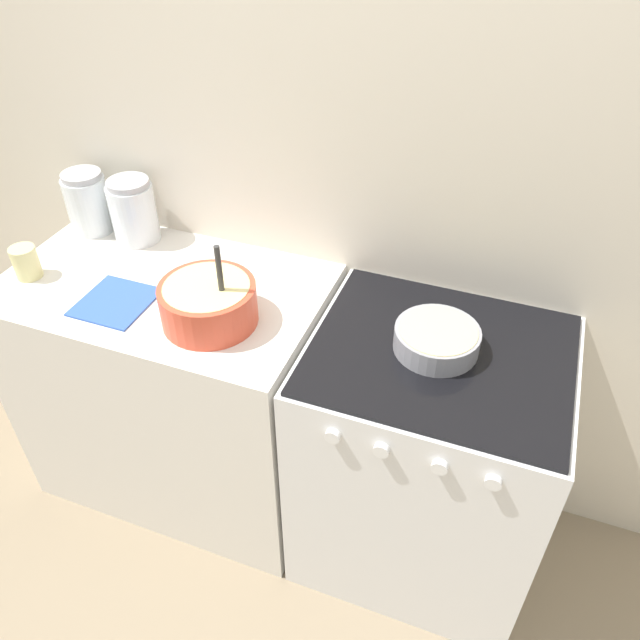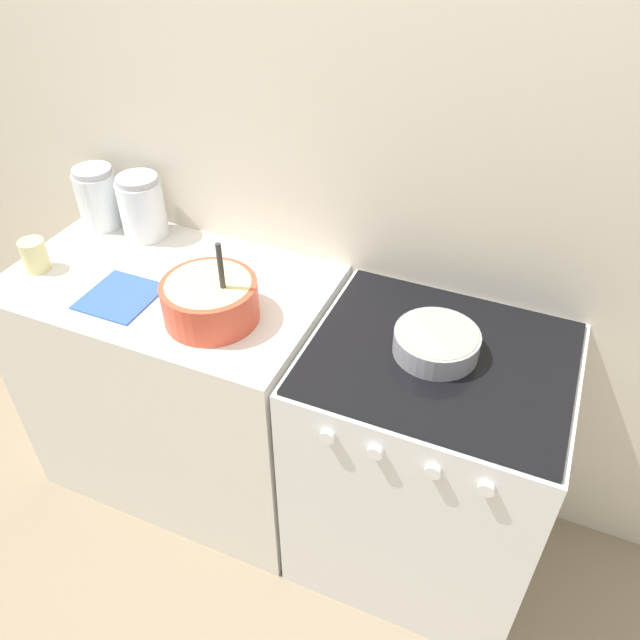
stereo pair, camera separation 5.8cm
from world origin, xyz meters
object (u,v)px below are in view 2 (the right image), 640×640
(stove, at_px, (424,462))
(baking_pan, at_px, (436,342))
(tin_can, at_px, (35,255))
(mixing_bowl, at_px, (210,298))
(storage_jar_left, at_px, (99,201))
(storage_jar_middle, at_px, (143,211))

(stove, height_order, baking_pan, baking_pan)
(tin_can, bearing_deg, stove, 4.52)
(mixing_bowl, relative_size, storage_jar_left, 1.29)
(baking_pan, xyz_separation_m, tin_can, (-1.25, -0.11, 0.02))
(storage_jar_left, height_order, tin_can, storage_jar_left)
(baking_pan, height_order, storage_jar_middle, storage_jar_middle)
(mixing_bowl, height_order, baking_pan, mixing_bowl)
(baking_pan, xyz_separation_m, storage_jar_left, (-1.24, 0.20, 0.05))
(stove, bearing_deg, storage_jar_left, 170.60)
(stove, xyz_separation_m, storage_jar_left, (-1.26, 0.21, 0.53))
(tin_can, bearing_deg, mixing_bowl, 0.24)
(baking_pan, relative_size, storage_jar_middle, 1.06)
(mixing_bowl, bearing_deg, storage_jar_left, 153.68)
(stove, xyz_separation_m, tin_can, (-1.27, -0.10, 0.49))
(storage_jar_left, distance_m, storage_jar_middle, 0.18)
(mixing_bowl, relative_size, tin_can, 2.66)
(stove, height_order, storage_jar_middle, storage_jar_middle)
(baking_pan, distance_m, storage_jar_left, 1.26)
(tin_can, bearing_deg, storage_jar_middle, 58.27)
(stove, relative_size, storage_jar_middle, 4.14)
(baking_pan, height_order, storage_jar_left, storage_jar_left)
(stove, height_order, tin_can, tin_can)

